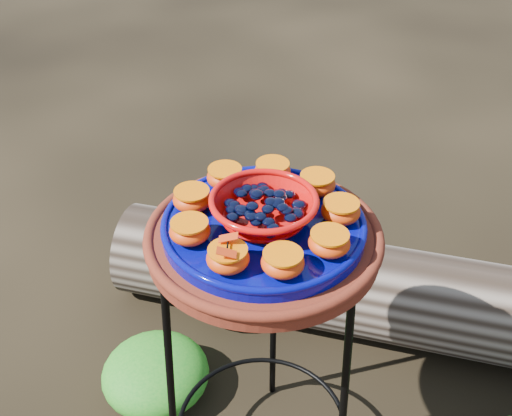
# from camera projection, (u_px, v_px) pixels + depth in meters

# --- Properties ---
(plant_stand) EXTENTS (0.44, 0.44, 0.70)m
(plant_stand) POSITION_uv_depth(u_px,v_px,m) (262.00, 369.00, 1.42)
(plant_stand) COLOR black
(plant_stand) RESTS_ON ground
(terracotta_saucer) EXTENTS (0.44, 0.44, 0.04)m
(terracotta_saucer) POSITION_uv_depth(u_px,v_px,m) (264.00, 240.00, 1.20)
(terracotta_saucer) COLOR #4A1C12
(terracotta_saucer) RESTS_ON plant_stand
(cobalt_plate) EXTENTS (0.37, 0.37, 0.02)m
(cobalt_plate) POSITION_uv_depth(u_px,v_px,m) (264.00, 227.00, 1.18)
(cobalt_plate) COLOR #05005E
(cobalt_plate) RESTS_ON terracotta_saucer
(red_bowl) EXTENTS (0.19, 0.19, 0.05)m
(red_bowl) POSITION_uv_depth(u_px,v_px,m) (264.00, 210.00, 1.16)
(red_bowl) COLOR red
(red_bowl) RESTS_ON cobalt_plate
(glass_gems) EXTENTS (0.15, 0.15, 0.02)m
(glass_gems) POSITION_uv_depth(u_px,v_px,m) (264.00, 193.00, 1.14)
(glass_gems) COLOR black
(glass_gems) RESTS_ON red_bowl
(orange_half_0) EXTENTS (0.07, 0.07, 0.04)m
(orange_half_0) POSITION_uv_depth(u_px,v_px,m) (228.00, 258.00, 1.06)
(orange_half_0) COLOR #B61D0E
(orange_half_0) RESTS_ON cobalt_plate
(orange_half_1) EXTENTS (0.07, 0.07, 0.04)m
(orange_half_1) POSITION_uv_depth(u_px,v_px,m) (283.00, 263.00, 1.05)
(orange_half_1) COLOR #B61D0E
(orange_half_1) RESTS_ON cobalt_plate
(orange_half_2) EXTENTS (0.07, 0.07, 0.04)m
(orange_half_2) POSITION_uv_depth(u_px,v_px,m) (329.00, 243.00, 1.09)
(orange_half_2) COLOR #B61D0E
(orange_half_2) RESTS_ON cobalt_plate
(orange_half_3) EXTENTS (0.07, 0.07, 0.04)m
(orange_half_3) POSITION_uv_depth(u_px,v_px,m) (341.00, 211.00, 1.17)
(orange_half_3) COLOR #B61D0E
(orange_half_3) RESTS_ON cobalt_plate
(orange_half_4) EXTENTS (0.07, 0.07, 0.04)m
(orange_half_4) POSITION_uv_depth(u_px,v_px,m) (317.00, 184.00, 1.24)
(orange_half_4) COLOR #B61D0E
(orange_half_4) RESTS_ON cobalt_plate
(orange_half_5) EXTENTS (0.07, 0.07, 0.04)m
(orange_half_5) POSITION_uv_depth(u_px,v_px,m) (273.00, 171.00, 1.27)
(orange_half_5) COLOR #B61D0E
(orange_half_5) RESTS_ON cobalt_plate
(orange_half_6) EXTENTS (0.07, 0.07, 0.04)m
(orange_half_6) POSITION_uv_depth(u_px,v_px,m) (225.00, 177.00, 1.26)
(orange_half_6) COLOR #B61D0E
(orange_half_6) RESTS_ON cobalt_plate
(orange_half_7) EXTENTS (0.07, 0.07, 0.04)m
(orange_half_7) POSITION_uv_depth(u_px,v_px,m) (192.00, 199.00, 1.20)
(orange_half_7) COLOR #B61D0E
(orange_half_7) RESTS_ON cobalt_plate
(orange_half_8) EXTENTS (0.07, 0.07, 0.04)m
(orange_half_8) POSITION_uv_depth(u_px,v_px,m) (190.00, 231.00, 1.12)
(orange_half_8) COLOR #B61D0E
(orange_half_8) RESTS_ON cobalt_plate
(butterfly) EXTENTS (0.07, 0.05, 0.01)m
(butterfly) POSITION_uv_depth(u_px,v_px,m) (227.00, 246.00, 1.04)
(butterfly) COLOR red
(butterfly) RESTS_ON orange_half_0
(driftwood_log) EXTENTS (1.57, 0.59, 0.29)m
(driftwood_log) POSITION_uv_depth(u_px,v_px,m) (366.00, 290.00, 1.92)
(driftwood_log) COLOR black
(driftwood_log) RESTS_ON ground
(foliage_left) EXTENTS (0.29, 0.29, 0.15)m
(foliage_left) POSITION_uv_depth(u_px,v_px,m) (155.00, 372.00, 1.76)
(foliage_left) COLOR #177217
(foliage_left) RESTS_ON ground
(foliage_back) EXTENTS (0.33, 0.33, 0.16)m
(foliage_back) POSITION_uv_depth(u_px,v_px,m) (233.00, 282.00, 2.04)
(foliage_back) COLOR #177217
(foliage_back) RESTS_ON ground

